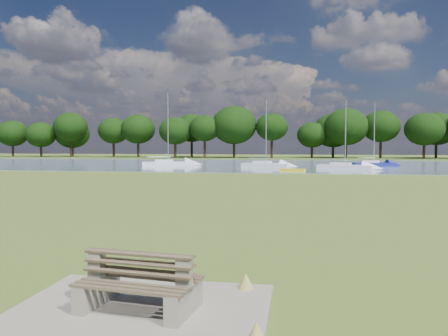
% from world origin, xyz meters
% --- Properties ---
extents(ground, '(220.00, 220.00, 0.00)m').
position_xyz_m(ground, '(0.00, 0.00, 0.00)').
color(ground, olive).
extents(river, '(220.00, 40.00, 0.10)m').
position_xyz_m(river, '(0.00, 42.00, 0.00)').
color(river, gray).
rests_on(river, ground).
extents(far_bank, '(220.00, 20.00, 0.40)m').
position_xyz_m(far_bank, '(0.00, 72.00, 0.00)').
color(far_bank, '#4C6626').
rests_on(far_bank, ground).
extents(concrete_pad, '(4.20, 3.20, 0.10)m').
position_xyz_m(concrete_pad, '(0.00, -14.00, 0.05)').
color(concrete_pad, gray).
rests_on(concrete_pad, ground).
extents(bench_pair, '(2.01, 1.34, 1.02)m').
position_xyz_m(bench_pair, '(0.00, -14.00, 0.51)').
color(bench_pair, gray).
rests_on(bench_pair, concrete_pad).
extents(kayak, '(2.76, 1.44, 0.27)m').
position_xyz_m(kayak, '(2.11, 25.69, 0.19)').
color(kayak, yellow).
rests_on(kayak, river).
extents(tree_line, '(137.56, 8.43, 10.21)m').
position_xyz_m(tree_line, '(-2.26, 68.00, 6.08)').
color(tree_line, black).
rests_on(tree_line, far_bank).
extents(sailboat_2, '(7.02, 3.92, 9.80)m').
position_xyz_m(sailboat_2, '(-14.42, 35.40, 0.55)').
color(sailboat_2, silver).
rests_on(sailboat_2, river).
extents(sailboat_3, '(6.43, 3.80, 7.90)m').
position_xyz_m(sailboat_3, '(7.99, 31.00, 0.48)').
color(sailboat_3, silver).
rests_on(sailboat_3, river).
extents(sailboat_4, '(6.28, 3.50, 8.36)m').
position_xyz_m(sailboat_4, '(-1.24, 33.18, 0.53)').
color(sailboat_4, silver).
rests_on(sailboat_4, river).
extents(sailboat_6, '(5.66, 2.92, 8.07)m').
position_xyz_m(sailboat_6, '(12.25, 37.42, 0.53)').
color(sailboat_6, navy).
rests_on(sailboat_6, river).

